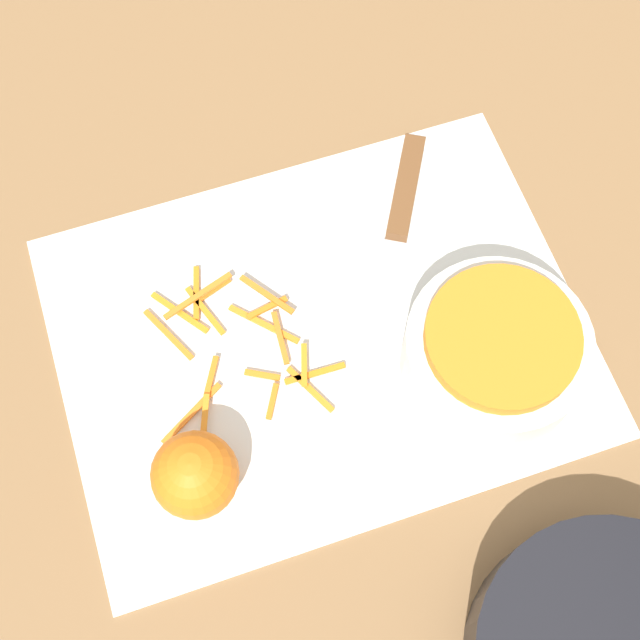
# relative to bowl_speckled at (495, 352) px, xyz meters

# --- Properties ---
(ground_plane) EXTENTS (4.00, 4.00, 0.00)m
(ground_plane) POSITION_rel_bowl_speckled_xyz_m (0.13, -0.08, -0.04)
(ground_plane) COLOR olive
(cutting_board) EXTENTS (0.46, 0.35, 0.01)m
(cutting_board) POSITION_rel_bowl_speckled_xyz_m (0.13, -0.08, -0.04)
(cutting_board) COLOR silver
(cutting_board) RESTS_ON ground_plane
(bowl_speckled) EXTENTS (0.15, 0.15, 0.07)m
(bowl_speckled) POSITION_rel_bowl_speckled_xyz_m (0.00, 0.00, 0.00)
(bowl_speckled) COLOR silver
(bowl_speckled) RESTS_ON cutting_board
(knife) EXTENTS (0.15, 0.24, 0.02)m
(knife) POSITION_rel_bowl_speckled_xyz_m (0.02, -0.16, -0.03)
(knife) COLOR brown
(knife) RESTS_ON cutting_board
(orange_left) EXTENTS (0.07, 0.07, 0.07)m
(orange_left) POSITION_rel_bowl_speckled_xyz_m (0.26, 0.02, -0.00)
(orange_left) COLOR orange
(orange_left) RESTS_ON cutting_board
(peel_pile) EXTENTS (0.17, 0.17, 0.01)m
(peel_pile) POSITION_rel_bowl_speckled_xyz_m (0.20, -0.09, -0.03)
(peel_pile) COLOR orange
(peel_pile) RESTS_ON cutting_board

